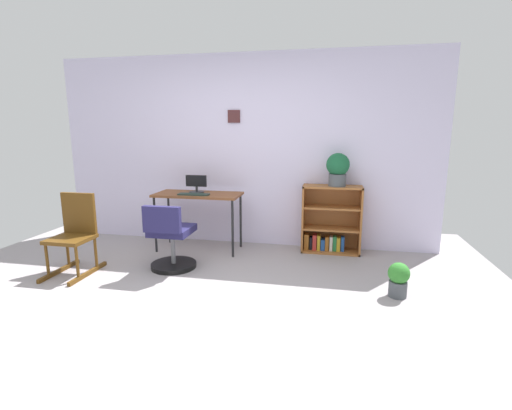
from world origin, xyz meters
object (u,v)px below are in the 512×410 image
at_px(bookshelf_low, 330,222).
at_px(monitor, 196,185).
at_px(potted_plant_on_shelf, 338,168).
at_px(keyboard, 194,194).
at_px(rocking_chair, 75,233).
at_px(potted_plant_floor, 398,279).
at_px(office_chair, 171,241).
at_px(desk, 198,198).

bearing_deg(bookshelf_low, monitor, -173.17).
bearing_deg(potted_plant_on_shelf, keyboard, -168.91).
distance_m(rocking_chair, potted_plant_floor, 3.43).
bearing_deg(office_chair, potted_plant_on_shelf, 27.78).
relative_size(desk, potted_plant_floor, 3.30).
relative_size(keyboard, office_chair, 0.51).
bearing_deg(desk, keyboard, -94.23).
bearing_deg(rocking_chair, bookshelf_low, 25.15).
height_order(monitor, rocking_chair, monitor).
height_order(desk, office_chair, office_chair).
relative_size(keyboard, bookshelf_low, 0.45).
bearing_deg(office_chair, rocking_chair, -164.50).
xyz_separation_m(monitor, bookshelf_low, (1.74, 0.21, -0.48)).
bearing_deg(bookshelf_low, keyboard, -166.70).
bearing_deg(bookshelf_low, office_chair, -149.94).
bearing_deg(rocking_chair, monitor, 46.67).
distance_m(keyboard, potted_plant_floor, 2.58).
xyz_separation_m(office_chair, rocking_chair, (-1.00, -0.28, 0.11)).
xyz_separation_m(desk, potted_plant_on_shelf, (1.76, 0.22, 0.41)).
height_order(bookshelf_low, potted_plant_floor, bookshelf_low).
distance_m(monitor, rocking_chair, 1.56).
xyz_separation_m(desk, monitor, (-0.04, 0.07, 0.17)).
bearing_deg(monitor, rocking_chair, -133.33).
bearing_deg(potted_plant_floor, monitor, 155.97).
bearing_deg(monitor, desk, -57.16).
distance_m(desk, keyboard, 0.15).
relative_size(office_chair, bookshelf_low, 0.89).
height_order(desk, potted_plant_on_shelf, potted_plant_on_shelf).
height_order(office_chair, bookshelf_low, bookshelf_low).
relative_size(keyboard, potted_plant_floor, 1.17).
relative_size(desk, office_chair, 1.44).
bearing_deg(rocking_chair, potted_plant_on_shelf, 23.68).
bearing_deg(potted_plant_on_shelf, desk, -172.96).
distance_m(rocking_chair, bookshelf_low, 3.06).
height_order(monitor, office_chair, monitor).
relative_size(desk, rocking_chair, 1.26).
bearing_deg(monitor, office_chair, -91.76).
relative_size(rocking_chair, potted_plant_on_shelf, 2.12).
bearing_deg(desk, potted_plant_floor, -23.08).
bearing_deg(bookshelf_low, potted_plant_floor, -62.92).
bearing_deg(monitor, bookshelf_low, 6.83).
height_order(desk, potted_plant_floor, desk).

